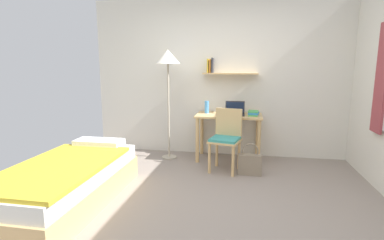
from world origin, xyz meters
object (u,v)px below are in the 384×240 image
(bed, at_px, (68,182))
(handbag, at_px, (250,164))
(laptop, at_px, (235,111))
(book_stack, at_px, (253,113))
(standing_lamp, at_px, (168,63))
(desk_chair, at_px, (226,137))
(desk, at_px, (229,123))
(water_bottle, at_px, (207,107))

(bed, xyz_separation_m, handbag, (1.97, 1.25, -0.08))
(bed, bearing_deg, laptop, 47.72)
(book_stack, distance_m, handbag, 0.87)
(standing_lamp, bearing_deg, desk_chair, -23.15)
(handbag, bearing_deg, standing_lamp, 157.04)
(book_stack, bearing_deg, desk, 175.05)
(standing_lamp, relative_size, laptop, 5.68)
(standing_lamp, distance_m, water_bottle, 0.94)
(laptop, distance_m, handbag, 0.94)
(standing_lamp, bearing_deg, bed, -110.47)
(bed, relative_size, desk_chair, 2.15)
(water_bottle, relative_size, handbag, 0.45)
(desk_chair, distance_m, handbag, 0.50)
(bed, xyz_separation_m, book_stack, (2.01, 1.86, 0.54))
(water_bottle, bearing_deg, handbag, -45.76)
(standing_lamp, height_order, laptop, standing_lamp)
(handbag, bearing_deg, desk, 117.63)
(bed, height_order, water_bottle, water_bottle)
(water_bottle, distance_m, book_stack, 0.75)
(bed, relative_size, standing_lamp, 1.09)
(water_bottle, xyz_separation_m, handbag, (0.70, -0.72, -0.68))
(desk_chair, xyz_separation_m, standing_lamp, (-0.96, 0.41, 1.05))
(standing_lamp, height_order, water_bottle, standing_lamp)
(bed, relative_size, desk, 1.86)
(laptop, distance_m, water_bottle, 0.46)
(bed, distance_m, desk, 2.53)
(desk_chair, bearing_deg, standing_lamp, 156.85)
(laptop, xyz_separation_m, book_stack, (0.29, -0.03, -0.02))
(water_bottle, height_order, book_stack, water_bottle)
(water_bottle, relative_size, book_stack, 0.87)
(book_stack, bearing_deg, laptop, 173.56)
(book_stack, height_order, handbag, book_stack)
(desk, distance_m, laptop, 0.21)
(desk, bearing_deg, standing_lamp, -174.16)
(laptop, bearing_deg, desk_chair, -100.78)
(standing_lamp, relative_size, book_stack, 7.53)
(standing_lamp, bearing_deg, laptop, 5.32)
(laptop, bearing_deg, water_bottle, 170.79)
(desk, height_order, book_stack, book_stack)
(desk, height_order, water_bottle, water_bottle)
(bed, relative_size, handbag, 4.24)
(book_stack, xyz_separation_m, handbag, (-0.04, -0.62, -0.62))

